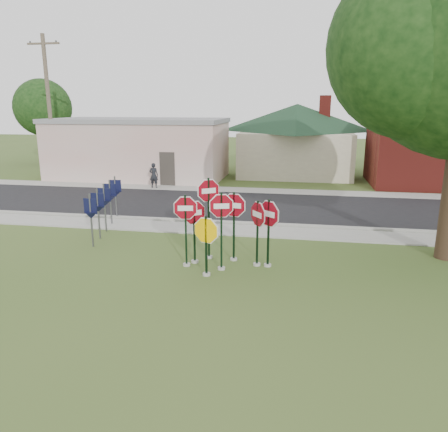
% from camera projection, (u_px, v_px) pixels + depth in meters
% --- Properties ---
extents(ground, '(120.00, 120.00, 0.00)m').
position_uv_depth(ground, '(211.00, 282.00, 12.98)').
color(ground, '#3C5620').
rests_on(ground, ground).
extents(sidewalk_near, '(60.00, 1.60, 0.06)m').
position_uv_depth(sidewalk_near, '(238.00, 230.00, 18.22)').
color(sidewalk_near, gray).
rests_on(sidewalk_near, ground).
extents(road, '(60.00, 7.00, 0.04)m').
position_uv_depth(road, '(251.00, 207.00, 22.52)').
color(road, black).
rests_on(road, ground).
extents(sidewalk_far, '(60.00, 1.60, 0.06)m').
position_uv_depth(sidewalk_far, '(259.00, 191.00, 26.62)').
color(sidewalk_far, gray).
rests_on(sidewalk_far, ground).
extents(curb, '(60.00, 0.20, 0.14)m').
position_uv_depth(curb, '(241.00, 223.00, 19.17)').
color(curb, gray).
rests_on(curb, ground).
extents(stop_sign_center, '(1.01, 0.31, 2.61)m').
position_uv_depth(stop_sign_center, '(221.00, 221.00, 13.57)').
color(stop_sign_center, '#A09D95').
rests_on(stop_sign_center, ground).
extents(stop_sign_yellow, '(1.08, 0.31, 2.00)m').
position_uv_depth(stop_sign_yellow, '(206.00, 239.00, 13.19)').
color(stop_sign_yellow, '#A09D95').
rests_on(stop_sign_yellow, ground).
extents(stop_sign_left, '(1.03, 0.24, 2.47)m').
position_uv_depth(stop_sign_left, '(186.00, 221.00, 13.92)').
color(stop_sign_left, '#A09D95').
rests_on(stop_sign_left, ground).
extents(stop_sign_right, '(0.69, 0.91, 2.30)m').
position_uv_depth(stop_sign_right, '(258.00, 224.00, 13.97)').
color(stop_sign_right, '#A09D95').
rests_on(stop_sign_right, ground).
extents(stop_sign_back_right, '(1.08, 0.24, 2.46)m').
position_uv_depth(stop_sign_back_right, '(234.00, 217.00, 14.43)').
color(stop_sign_back_right, '#A09D95').
rests_on(stop_sign_back_right, ground).
extents(stop_sign_back_left, '(0.90, 0.61, 2.90)m').
position_uv_depth(stop_sign_back_left, '(209.00, 206.00, 14.55)').
color(stop_sign_back_left, '#A09D95').
rests_on(stop_sign_back_left, ground).
extents(stop_sign_far_right, '(0.90, 0.77, 2.35)m').
position_uv_depth(stop_sign_far_right, '(269.00, 224.00, 13.89)').
color(stop_sign_far_right, '#A09D95').
rests_on(stop_sign_far_right, ground).
extents(stop_sign_far_left, '(0.90, 0.62, 2.26)m').
position_uv_depth(stop_sign_far_left, '(194.00, 223.00, 14.24)').
color(stop_sign_far_left, '#A09D95').
rests_on(stop_sign_far_left, ground).
extents(route_sign_row, '(1.43, 4.63, 2.00)m').
position_uv_depth(route_sign_row, '(105.00, 203.00, 17.89)').
color(route_sign_row, '#59595E').
rests_on(route_sign_row, ground).
extents(building_stucco, '(12.20, 6.20, 4.20)m').
position_uv_depth(building_stucco, '(139.00, 148.00, 31.15)').
color(building_stucco, beige).
rests_on(building_stucco, ground).
extents(building_house, '(11.60, 11.60, 6.20)m').
position_uv_depth(building_house, '(297.00, 125.00, 32.73)').
color(building_house, beige).
rests_on(building_house, ground).
extents(utility_pole_near, '(2.20, 0.26, 9.50)m').
position_uv_depth(utility_pole_near, '(49.00, 107.00, 28.64)').
color(utility_pole_near, '#4E4134').
rests_on(utility_pole_near, ground).
extents(bg_tree_left, '(4.90, 4.90, 7.35)m').
position_uv_depth(bg_tree_left, '(43.00, 108.00, 38.08)').
color(bg_tree_left, black).
rests_on(bg_tree_left, ground).
extents(pedestrian, '(0.58, 0.39, 1.56)m').
position_uv_depth(pedestrian, '(154.00, 175.00, 27.26)').
color(pedestrian, black).
rests_on(pedestrian, sidewalk_far).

